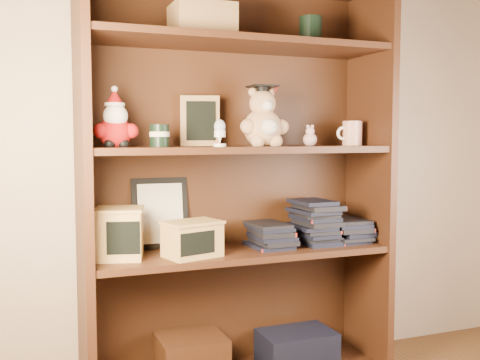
{
  "coord_description": "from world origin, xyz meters",
  "views": [
    {
      "loc": [
        -0.77,
        -0.7,
        0.99
      ],
      "look_at": [
        0.01,
        1.3,
        0.82
      ],
      "focal_mm": 42.0,
      "sensor_mm": 36.0,
      "label": 1
    }
  ],
  "objects_px": {
    "bookcase": "(235,190)",
    "teacher_mug": "(352,133)",
    "treats_box": "(120,233)",
    "grad_teddy_bear": "(263,122)"
  },
  "relations": [
    {
      "from": "grad_teddy_bear",
      "to": "teacher_mug",
      "type": "relative_size",
      "value": 2.11
    },
    {
      "from": "grad_teddy_bear",
      "to": "teacher_mug",
      "type": "distance_m",
      "value": 0.41
    },
    {
      "from": "bookcase",
      "to": "treats_box",
      "type": "distance_m",
      "value": 0.48
    },
    {
      "from": "bookcase",
      "to": "treats_box",
      "type": "height_order",
      "value": "bookcase"
    },
    {
      "from": "bookcase",
      "to": "treats_box",
      "type": "xyz_separation_m",
      "value": [
        -0.46,
        -0.05,
        -0.14
      ]
    },
    {
      "from": "teacher_mug",
      "to": "treats_box",
      "type": "relative_size",
      "value": 0.56
    },
    {
      "from": "bookcase",
      "to": "grad_teddy_bear",
      "type": "bearing_deg",
      "value": -30.99
    },
    {
      "from": "bookcase",
      "to": "teacher_mug",
      "type": "bearing_deg",
      "value": -5.78
    },
    {
      "from": "grad_teddy_bear",
      "to": "teacher_mug",
      "type": "bearing_deg",
      "value": 1.04
    },
    {
      "from": "teacher_mug",
      "to": "treats_box",
      "type": "bearing_deg",
      "value": -179.95
    }
  ]
}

